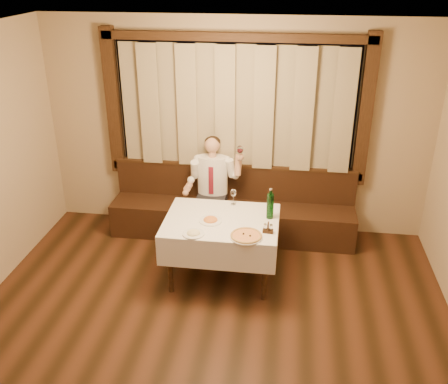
# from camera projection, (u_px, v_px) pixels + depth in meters

# --- Properties ---
(room) EXTENTS (5.01, 6.01, 2.81)m
(room) POSITION_uv_depth(u_px,v_px,m) (210.00, 186.00, 4.59)
(room) COLOR black
(room) RESTS_ON ground
(banquette) EXTENTS (3.20, 0.61, 0.94)m
(banquette) POSITION_uv_depth(u_px,v_px,m) (232.00, 213.00, 6.67)
(banquette) COLOR black
(banquette) RESTS_ON ground
(dining_table) EXTENTS (1.27, 0.97, 0.76)m
(dining_table) POSITION_uv_depth(u_px,v_px,m) (222.00, 228.00, 5.61)
(dining_table) COLOR black
(dining_table) RESTS_ON ground
(pizza) EXTENTS (0.35, 0.35, 0.04)m
(pizza) POSITION_uv_depth(u_px,v_px,m) (246.00, 236.00, 5.20)
(pizza) COLOR white
(pizza) RESTS_ON dining_table
(pasta_red) EXTENTS (0.26, 0.26, 0.09)m
(pasta_red) POSITION_uv_depth(u_px,v_px,m) (211.00, 218.00, 5.51)
(pasta_red) COLOR white
(pasta_red) RESTS_ON dining_table
(pasta_cream) EXTENTS (0.23, 0.23, 0.08)m
(pasta_cream) POSITION_uv_depth(u_px,v_px,m) (193.00, 232.00, 5.24)
(pasta_cream) COLOR white
(pasta_cream) RESTS_ON dining_table
(green_bottle) EXTENTS (0.08, 0.08, 0.36)m
(green_bottle) POSITION_uv_depth(u_px,v_px,m) (270.00, 206.00, 5.53)
(green_bottle) COLOR #0D4012
(green_bottle) RESTS_ON dining_table
(table_wine_glass) EXTENTS (0.07, 0.07, 0.20)m
(table_wine_glass) POSITION_uv_depth(u_px,v_px,m) (233.00, 194.00, 5.83)
(table_wine_glass) COLOR white
(table_wine_glass) RESTS_ON dining_table
(cruet_caddy) EXTENTS (0.11, 0.06, 0.12)m
(cruet_caddy) POSITION_uv_depth(u_px,v_px,m) (268.00, 229.00, 5.28)
(cruet_caddy) COLOR black
(cruet_caddy) RESTS_ON dining_table
(seated_man) EXTENTS (0.74, 0.55, 1.37)m
(seated_man) POSITION_uv_depth(u_px,v_px,m) (212.00, 181.00, 6.41)
(seated_man) COLOR black
(seated_man) RESTS_ON ground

